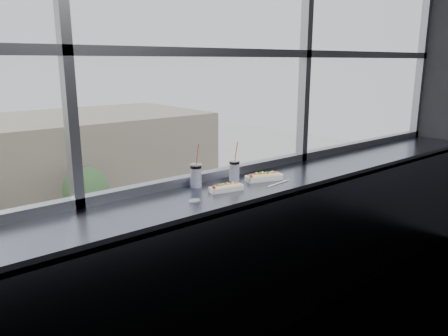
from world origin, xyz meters
TOP-DOWN VIEW (x-y plane):
  - wall_back_lower at (0.00, 1.50)m, footprint 6.00×0.00m
  - window_glass at (0.00, 1.52)m, footprint 6.00×0.00m
  - window_mullions at (0.00, 1.50)m, footprint 6.00×0.08m
  - counter at (0.00, 1.23)m, footprint 6.00×0.55m
  - counter_fascia at (0.00, 0.97)m, footprint 6.00×0.04m
  - hotdog_tray_left at (-0.11, 1.19)m, footprint 0.24×0.12m
  - hotdog_tray_right at (0.27, 1.22)m, footprint 0.29×0.17m
  - soda_cup_left at (-0.21, 1.40)m, footprint 0.08×0.08m
  - soda_cup_right at (0.10, 1.35)m, footprint 0.08×0.08m
  - loose_straw at (0.28, 1.09)m, footprint 0.23×0.04m
  - wrapper at (-0.41, 1.13)m, footprint 0.09×0.06m
  - car_near_d at (5.32, 17.50)m, footprint 3.05×5.92m
  - car_near_e at (12.44, 17.50)m, footprint 2.74×6.48m
  - car_far_c at (12.64, 25.50)m, footprint 3.30×7.07m
  - pedestrian_d at (7.52, 28.78)m, footprint 0.63×0.84m
  - pedestrian_c at (6.96, 30.07)m, footprint 1.02×0.77m
  - tree_right at (9.98, 29.50)m, footprint 3.42×3.42m

SIDE VIEW (x-z plane):
  - pedestrian_d at x=7.52m, z-range -10.96..-9.06m
  - car_near_d at x=5.32m, z-range -10.94..-9.05m
  - car_near_e at x=12.44m, z-range -10.94..-8.79m
  - pedestrian_c at x=6.96m, z-range -10.96..-8.66m
  - car_far_c at x=12.64m, z-range -10.94..-8.64m
  - tree_right at x=9.98m, z-range -10.05..-4.70m
  - wall_back_lower at x=0.00m, z-range -2.45..3.55m
  - counter_fascia at x=0.00m, z-range 0.03..1.07m
  - counter at x=0.00m, z-range 1.04..1.10m
  - loose_straw at x=0.28m, z-range 1.10..1.11m
  - wrapper at x=-0.41m, z-range 1.10..1.12m
  - hotdog_tray_left at x=-0.11m, z-range 1.09..1.15m
  - hotdog_tray_right at x=0.27m, z-range 1.09..1.16m
  - soda_cup_right at x=0.10m, z-range 1.04..1.33m
  - soda_cup_left at x=-0.21m, z-range 1.04..1.34m
  - window_glass at x=0.00m, z-range -0.70..5.30m
  - window_mullions at x=0.00m, z-range 1.10..3.50m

